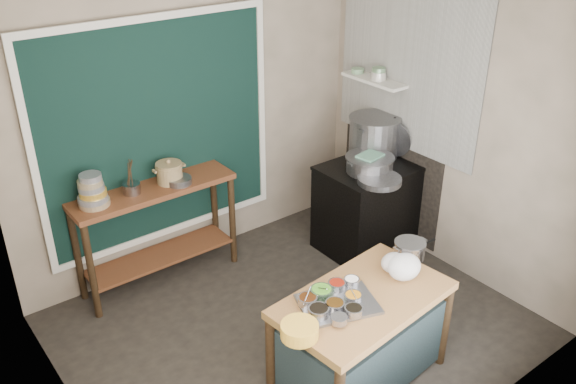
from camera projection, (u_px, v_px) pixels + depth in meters
floor at (294, 327)px, 5.07m from camera, size 3.50×3.00×0.02m
back_wall at (192, 117)px, 5.49m from camera, size 3.50×0.02×2.80m
left_wall at (53, 257)px, 3.47m from camera, size 0.02×3.00×2.80m
right_wall at (452, 122)px, 5.38m from camera, size 0.02×3.00×2.80m
curtain_panel at (159, 132)px, 5.29m from camera, size 2.10×0.02×1.90m
curtain_frame at (160, 133)px, 5.28m from camera, size 2.22×0.03×2.02m
tile_panel at (408, 59)px, 5.54m from camera, size 0.02×1.70×1.70m
soot_patch at (390, 169)px, 6.14m from camera, size 0.01×1.30×1.30m
wall_shelf at (374, 80)px, 5.81m from camera, size 0.22×0.70×0.03m
prep_table at (361, 338)px, 4.38m from camera, size 1.32×0.84×0.75m
back_counter at (158, 235)px, 5.45m from camera, size 1.45×0.40×0.95m
stove_block at (368, 208)px, 5.99m from camera, size 0.90×0.68×0.85m
stove_top at (371, 168)px, 5.79m from camera, size 0.92×0.69×0.03m
condiment_tray at (338, 304)px, 4.11m from camera, size 0.61×0.52×0.02m
condiment_bowls at (332, 300)px, 4.09m from camera, size 0.53×0.41×0.06m
yellow_basin at (300, 331)px, 3.82m from camera, size 0.31×0.31×0.09m
saucepan at (410, 250)px, 4.61m from camera, size 0.27×0.27×0.13m
plastic_bag_a at (404, 267)px, 4.36m from camera, size 0.30×0.28×0.19m
plastic_bag_b at (393, 262)px, 4.45m from camera, size 0.21×0.19×0.14m
bowl_stack at (92, 192)px, 4.89m from camera, size 0.25×0.25×0.28m
utensil_cup at (132, 188)px, 5.12m from camera, size 0.17×0.17×0.09m
ceramic_crock at (170, 174)px, 5.29m from camera, size 0.26×0.26×0.16m
wide_bowl at (179, 181)px, 5.29m from camera, size 0.29×0.29×0.06m
stock_pot at (374, 137)px, 5.91m from camera, size 0.64×0.64×0.40m
pot_lid at (392, 138)px, 5.88m from camera, size 0.22×0.42×0.40m
steamer at (370, 164)px, 5.65m from camera, size 0.51×0.51×0.15m
green_cloth at (370, 156)px, 5.61m from camera, size 0.26×0.21×0.02m
shallow_pan at (379, 180)px, 5.46m from camera, size 0.52×0.52×0.05m
shelf_bowl_stack at (379, 74)px, 5.74m from camera, size 0.15×0.15×0.12m
shelf_bowl_green at (358, 71)px, 5.96m from camera, size 0.13×0.13×0.04m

